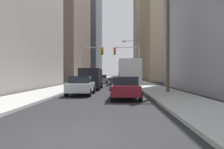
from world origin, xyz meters
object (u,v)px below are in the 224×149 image
Objects in this scene: sedan_maroon at (126,87)px; cargo_van_black at (91,78)px; traffic_signal_near_left at (91,57)px; traffic_signal_near_right at (128,57)px; city_bus at (128,72)px; sedan_grey at (102,79)px; sedan_silver at (81,85)px; traffic_signal_far_right at (124,67)px.

cargo_van_black is at bearing 112.38° from sedan_maroon.
traffic_signal_near_left is 5.14m from traffic_signal_near_right.
sedan_grey is (-4.24, 8.54, -1.16)m from city_bus.
traffic_signal_near_left is at bearing -180.00° from traffic_signal_near_right.
sedan_maroon is at bearing -35.58° from sedan_silver.
traffic_signal_near_left is at bearing 106.24° from sedan_maroon.
traffic_signal_near_left is at bearing -98.05° from traffic_signal_far_right.
traffic_signal_near_left reaches higher than city_bus.
sedan_grey is at bearing 90.11° from cargo_van_black.
traffic_signal_near_right reaches higher than sedan_grey.
cargo_van_black is 1.23× the size of sedan_silver.
traffic_signal_far_right is (1.13, 53.66, 3.23)m from sedan_maroon.
traffic_signal_far_right reaches higher than city_bus.
traffic_signal_far_right is at bearing 84.22° from cargo_van_black.
sedan_grey is at bearing 83.83° from traffic_signal_near_left.
traffic_signal_far_right reaches higher than sedan_grey.
cargo_van_black is at bearing -89.89° from sedan_grey.
cargo_van_black is 45.58m from traffic_signal_far_right.
traffic_signal_near_left is at bearing -96.17° from sedan_grey.
cargo_van_black is at bearing -124.82° from city_bus.
traffic_signal_near_left is 1.00× the size of traffic_signal_far_right.
sedan_maroon is 23.25m from sedan_grey.
traffic_signal_near_right reaches higher than cargo_van_black.
traffic_signal_near_left is 1.00× the size of traffic_signal_near_right.
city_bus is 2.72× the size of sedan_maroon.
city_bus reaches higher than sedan_maroon.
sedan_silver is 20.49m from sedan_grey.
cargo_van_black is 1.24× the size of sedan_maroon.
city_bus is 14.52m from sedan_maroon.
traffic_signal_near_left is 39.10m from traffic_signal_far_right.
city_bus is 2.20× the size of cargo_van_black.
traffic_signal_far_right is at bearing 81.95° from traffic_signal_near_left.
sedan_grey is at bearing 98.62° from sedan_maroon.
sedan_grey is at bearing -98.55° from traffic_signal_far_right.
traffic_signal_far_right reaches higher than sedan_maroon.
sedan_grey is 0.71× the size of traffic_signal_far_right.
cargo_van_black is 1.23× the size of sedan_grey.
sedan_maroon and sedan_grey have the same top height.
sedan_grey is (0.01, 20.49, 0.00)m from sedan_silver.
city_bus reaches higher than cargo_van_black.
traffic_signal_near_right is at bearing 0.00° from traffic_signal_near_left.
cargo_van_black is at bearing -95.78° from traffic_signal_far_right.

